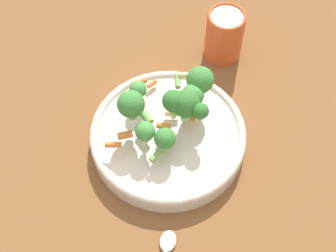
{
  "coord_description": "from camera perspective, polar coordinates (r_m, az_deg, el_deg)",
  "views": [
    {
      "loc": [
        0.18,
        -0.39,
        0.72
      ],
      "look_at": [
        0.0,
        0.0,
        0.05
      ],
      "focal_mm": 50.0,
      "sensor_mm": 36.0,
      "label": 1
    }
  ],
  "objects": [
    {
      "name": "ground_plane",
      "position": [
        0.83,
        0.0,
        -1.96
      ],
      "size": [
        3.0,
        3.0,
        0.0
      ],
      "primitive_type": "plane",
      "color": "brown"
    },
    {
      "name": "cup",
      "position": [
        0.93,
        6.89,
        11.0
      ],
      "size": [
        0.07,
        0.07,
        0.1
      ],
      "color": "#CC4C23",
      "rests_on": "ground_plane"
    },
    {
      "name": "pasta_salad",
      "position": [
        0.77,
        0.44,
        2.8
      ],
      "size": [
        0.15,
        0.19,
        0.09
      ],
      "color": "#8CB766",
      "rests_on": "bowl"
    },
    {
      "name": "bowl",
      "position": [
        0.82,
        0.0,
        -1.22
      ],
      "size": [
        0.27,
        0.27,
        0.04
      ],
      "color": "beige",
      "rests_on": "ground_plane"
    }
  ]
}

